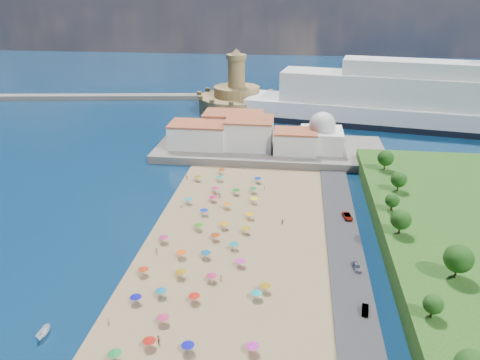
# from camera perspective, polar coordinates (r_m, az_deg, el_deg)

# --- Properties ---
(ground) EXTENTS (700.00, 700.00, 0.00)m
(ground) POSITION_cam_1_polar(r_m,az_deg,el_deg) (123.66, -3.31, -7.82)
(ground) COLOR #071938
(ground) RESTS_ON ground
(terrace) EXTENTS (90.00, 36.00, 3.00)m
(terrace) POSITION_cam_1_polar(r_m,az_deg,el_deg) (188.08, 3.64, 3.74)
(terrace) COLOR #59544C
(terrace) RESTS_ON ground
(jetty) EXTENTS (18.00, 70.00, 2.40)m
(jetty) POSITION_cam_1_polar(r_m,az_deg,el_deg) (223.58, -1.44, 6.82)
(jetty) COLOR #59544C
(jetty) RESTS_ON ground
(breakwater) EXTENTS (199.03, 34.77, 2.60)m
(breakwater) POSITION_cam_1_polar(r_m,az_deg,el_deg) (295.01, -19.53, 9.51)
(breakwater) COLOR #59544C
(breakwater) RESTS_ON ground
(waterfront_buildings) EXTENTS (57.00, 29.00, 11.00)m
(waterfront_buildings) POSITION_cam_1_polar(r_m,az_deg,el_deg) (187.87, -0.29, 5.81)
(waterfront_buildings) COLOR silver
(waterfront_buildings) RESTS_ON terrace
(domed_building) EXTENTS (16.00, 16.00, 15.00)m
(domed_building) POSITION_cam_1_polar(r_m,az_deg,el_deg) (183.84, 9.91, 5.43)
(domed_building) COLOR silver
(domed_building) RESTS_ON terrace
(fortress) EXTENTS (40.00, 40.00, 32.40)m
(fortress) POSITION_cam_1_polar(r_m,az_deg,el_deg) (250.97, -0.43, 9.91)
(fortress) COLOR olive
(fortress) RESTS_ON ground
(cruise_ship) EXTENTS (174.21, 54.81, 37.70)m
(cruise_ship) POSITION_cam_1_polar(r_m,az_deg,el_deg) (235.83, 22.03, 8.53)
(cruise_ship) COLOR black
(cruise_ship) RESTS_ON ground
(beach_parasols) EXTENTS (31.11, 115.73, 2.20)m
(beach_parasols) POSITION_cam_1_polar(r_m,az_deg,el_deg) (112.76, -4.66, -9.91)
(beach_parasols) COLOR gray
(beach_parasols) RESTS_ON beach
(beachgoers) EXTENTS (35.51, 97.67, 1.85)m
(beachgoers) POSITION_cam_1_polar(r_m,az_deg,el_deg) (123.90, -4.42, -7.19)
(beachgoers) COLOR tan
(beachgoers) RESTS_ON beach
(moored_boats) EXTENTS (3.50, 16.66, 1.61)m
(moored_boats) POSITION_cam_1_polar(r_m,az_deg,el_deg) (98.42, -24.45, -18.87)
(moored_boats) COLOR white
(moored_boats) RESTS_ON ground
(parked_cars) EXTENTS (3.02, 46.43, 1.35)m
(parked_cars) POSITION_cam_1_polar(r_m,az_deg,el_deg) (123.63, 13.62, -7.78)
(parked_cars) COLOR gray
(parked_cars) RESTS_ON promenade
(hillside_trees) EXTENTS (16.24, 106.17, 7.76)m
(hillside_trees) POSITION_cam_1_polar(r_m,az_deg,el_deg) (112.66, 21.30, -6.93)
(hillside_trees) COLOR #382314
(hillside_trees) RESTS_ON hillside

